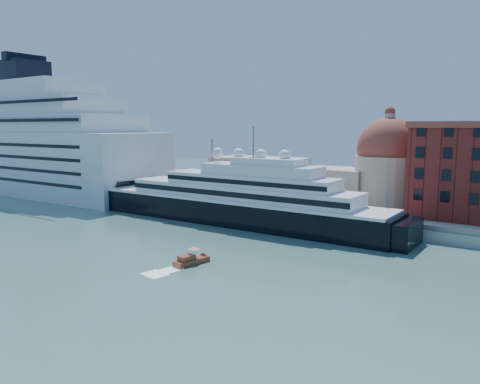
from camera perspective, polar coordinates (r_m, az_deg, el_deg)
The scene contains 9 objects.
ground at distance 97.17m, azimuth -6.02°, elevation -6.37°, with size 400.00×400.00×0.00m, color #3C6765.
quay at distance 124.07m, azimuth 4.23°, elevation -2.61°, with size 180.00×10.00×2.50m, color gray.
land at distance 160.41m, azimuth 11.64°, elevation -0.43°, with size 260.00×72.00×2.00m, color slate.
quay_fence at distance 119.94m, azimuth 3.15°, elevation -2.07°, with size 180.00×0.10×1.20m, color slate.
superyacht at distance 119.08m, azimuth -2.03°, elevation -1.28°, with size 94.20×13.06×28.15m.
service_barge at distance 142.56m, azimuth -14.30°, elevation -1.64°, with size 12.51×5.20×2.74m.
water_taxi at distance 83.36m, azimuth -6.01°, elevation -8.25°, with size 3.34×7.04×3.21m.
church at distance 140.95m, azimuth 11.40°, elevation 2.49°, with size 66.00×18.00×25.50m.
lamp_posts at distance 128.18m, azimuth -1.02°, elevation 1.64°, with size 120.80×2.40×18.00m.
Camera 1 is at (61.35, -71.41, 24.04)m, focal length 35.00 mm.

